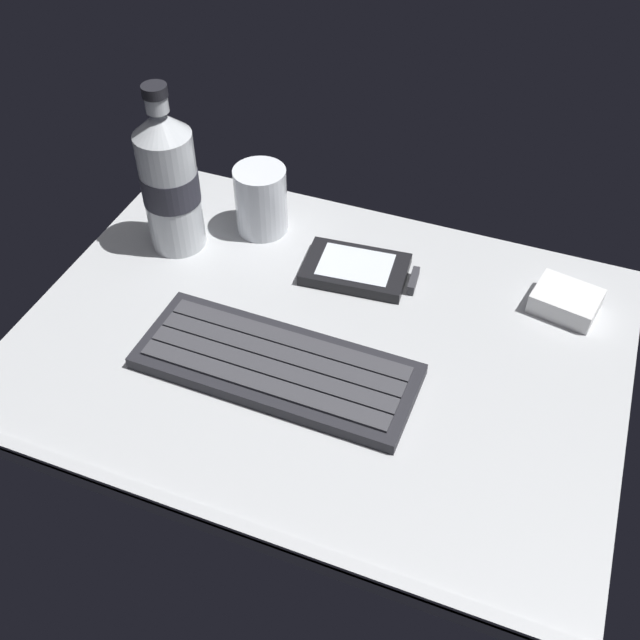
# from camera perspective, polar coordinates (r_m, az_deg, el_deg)

# --- Properties ---
(ground_plane) EXTENTS (0.64, 0.48, 0.03)m
(ground_plane) POSITION_cam_1_polar(r_m,az_deg,el_deg) (0.82, -0.06, -2.08)
(ground_plane) COLOR #B7BABC
(keyboard) EXTENTS (0.29, 0.12, 0.02)m
(keyboard) POSITION_cam_1_polar(r_m,az_deg,el_deg) (0.78, -3.31, -3.45)
(keyboard) COLOR #232328
(keyboard) RESTS_ON ground_plane
(handheld_device) EXTENTS (0.13, 0.09, 0.02)m
(handheld_device) POSITION_cam_1_polar(r_m,az_deg,el_deg) (0.89, 3.08, 3.75)
(handheld_device) COLOR black
(handheld_device) RESTS_ON ground_plane
(juice_cup) EXTENTS (0.06, 0.06, 0.09)m
(juice_cup) POSITION_cam_1_polar(r_m,az_deg,el_deg) (0.94, -4.45, 8.82)
(juice_cup) COLOR silver
(juice_cup) RESTS_ON ground_plane
(water_bottle) EXTENTS (0.07, 0.07, 0.21)m
(water_bottle) POSITION_cam_1_polar(r_m,az_deg,el_deg) (0.90, -11.26, 10.26)
(water_bottle) COLOR silver
(water_bottle) RESTS_ON ground_plane
(charger_block) EXTENTS (0.08, 0.07, 0.02)m
(charger_block) POSITION_cam_1_polar(r_m,az_deg,el_deg) (0.88, 18.02, 1.37)
(charger_block) COLOR white
(charger_block) RESTS_ON ground_plane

